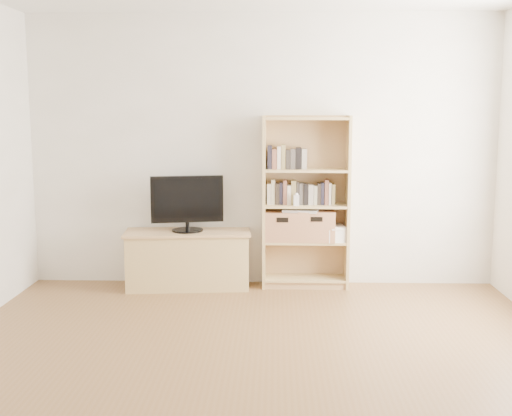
{
  "coord_description": "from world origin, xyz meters",
  "views": [
    {
      "loc": [
        0.13,
        -3.7,
        1.69
      ],
      "look_at": [
        -0.04,
        1.9,
        0.83
      ],
      "focal_mm": 45.0,
      "sensor_mm": 36.0,
      "label": 1
    }
  ],
  "objects_px": {
    "tv_stand": "(188,260)",
    "television": "(187,203)",
    "bookshelf": "(306,202)",
    "basket_left": "(283,226)",
    "basket_right": "(316,225)",
    "baby_monitor": "(296,200)",
    "laptop": "(301,210)"
  },
  "relations": [
    {
      "from": "bookshelf",
      "to": "television",
      "type": "height_order",
      "value": "bookshelf"
    },
    {
      "from": "basket_left",
      "to": "laptop",
      "type": "xyz_separation_m",
      "value": [
        0.17,
        -0.01,
        0.15
      ]
    },
    {
      "from": "bookshelf",
      "to": "basket_right",
      "type": "xyz_separation_m",
      "value": [
        0.1,
        -0.01,
        -0.22
      ]
    },
    {
      "from": "tv_stand",
      "to": "basket_left",
      "type": "relative_size",
      "value": 3.38
    },
    {
      "from": "bookshelf",
      "to": "laptop",
      "type": "relative_size",
      "value": 5.04
    },
    {
      "from": "laptop",
      "to": "bookshelf",
      "type": "bearing_deg",
      "value": 32.77
    },
    {
      "from": "tv_stand",
      "to": "laptop",
      "type": "relative_size",
      "value": 3.52
    },
    {
      "from": "television",
      "to": "basket_left",
      "type": "relative_size",
      "value": 2.02
    },
    {
      "from": "tv_stand",
      "to": "television",
      "type": "xyz_separation_m",
      "value": [
        0.0,
        0.0,
        0.56
      ]
    },
    {
      "from": "television",
      "to": "baby_monitor",
      "type": "xyz_separation_m",
      "value": [
        1.03,
        -0.02,
        0.03
      ]
    },
    {
      "from": "tv_stand",
      "to": "television",
      "type": "height_order",
      "value": "television"
    },
    {
      "from": "laptop",
      "to": "tv_stand",
      "type": "bearing_deg",
      "value": -165.97
    },
    {
      "from": "bookshelf",
      "to": "television",
      "type": "xyz_separation_m",
      "value": [
        -1.13,
        -0.07,
        -0.0
      ]
    },
    {
      "from": "basket_left",
      "to": "laptop",
      "type": "relative_size",
      "value": 1.04
    },
    {
      "from": "baby_monitor",
      "to": "tv_stand",
      "type": "bearing_deg",
      "value": -177.58
    },
    {
      "from": "basket_right",
      "to": "laptop",
      "type": "relative_size",
      "value": 1.08
    },
    {
      "from": "baby_monitor",
      "to": "basket_left",
      "type": "height_order",
      "value": "baby_monitor"
    },
    {
      "from": "basket_left",
      "to": "basket_right",
      "type": "bearing_deg",
      "value": 1.08
    },
    {
      "from": "basket_left",
      "to": "basket_right",
      "type": "xyz_separation_m",
      "value": [
        0.32,
        -0.0,
        0.0
      ]
    },
    {
      "from": "basket_left",
      "to": "television",
      "type": "bearing_deg",
      "value": -174.52
    },
    {
      "from": "tv_stand",
      "to": "laptop",
      "type": "distance_m",
      "value": 1.19
    },
    {
      "from": "basket_right",
      "to": "baby_monitor",
      "type": "bearing_deg",
      "value": -154.44
    },
    {
      "from": "tv_stand",
      "to": "basket_right",
      "type": "bearing_deg",
      "value": -2.39
    },
    {
      "from": "bookshelf",
      "to": "basket_left",
      "type": "bearing_deg",
      "value": -178.81
    },
    {
      "from": "laptop",
      "to": "basket_right",
      "type": "bearing_deg",
      "value": 16.26
    },
    {
      "from": "tv_stand",
      "to": "basket_right",
      "type": "height_order",
      "value": "basket_right"
    },
    {
      "from": "television",
      "to": "baby_monitor",
      "type": "distance_m",
      "value": 1.03
    },
    {
      "from": "tv_stand",
      "to": "baby_monitor",
      "type": "distance_m",
      "value": 1.19
    },
    {
      "from": "basket_right",
      "to": "tv_stand",
      "type": "bearing_deg",
      "value": -175.52
    },
    {
      "from": "tv_stand",
      "to": "bookshelf",
      "type": "relative_size",
      "value": 0.7
    },
    {
      "from": "bookshelf",
      "to": "television",
      "type": "bearing_deg",
      "value": -176.22
    },
    {
      "from": "tv_stand",
      "to": "television",
      "type": "relative_size",
      "value": 1.68
    }
  ]
}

